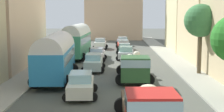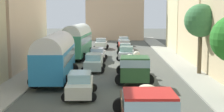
{
  "view_description": "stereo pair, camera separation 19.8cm",
  "coord_description": "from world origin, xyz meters",
  "px_view_note": "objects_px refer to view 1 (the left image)",
  "views": [
    {
      "loc": [
        0.23,
        -9.41,
        5.6
      ],
      "look_at": [
        0.0,
        19.19,
        1.72
      ],
      "focal_mm": 51.41,
      "sensor_mm": 36.0,
      "label": 1
    },
    {
      "loc": [
        0.43,
        -9.41,
        5.6
      ],
      "look_at": [
        0.0,
        19.19,
        1.72
      ],
      "focal_mm": 51.41,
      "sensor_mm": 36.0,
      "label": 2
    }
  ],
  "objects_px": {
    "car_6": "(97,54)",
    "car_3": "(123,41)",
    "car_5": "(94,62)",
    "car_2": "(123,44)",
    "cargo_truck_0": "(148,108)",
    "car_7": "(100,44)",
    "parked_bus_0": "(55,55)",
    "parked_bus_1": "(77,39)",
    "car_4": "(81,85)",
    "car_1": "(125,48)",
    "car_0": "(126,53)",
    "cargo_truck_1": "(134,67)"
  },
  "relations": [
    {
      "from": "car_6",
      "to": "car_3",
      "type": "bearing_deg",
      "value": 79.03
    },
    {
      "from": "car_5",
      "to": "car_3",
      "type": "bearing_deg",
      "value": 82.01
    },
    {
      "from": "car_2",
      "to": "car_6",
      "type": "xyz_separation_m",
      "value": [
        -3.42,
        -12.16,
        0.04
      ]
    },
    {
      "from": "cargo_truck_0",
      "to": "car_5",
      "type": "bearing_deg",
      "value": 102.61
    },
    {
      "from": "car_7",
      "to": "parked_bus_0",
      "type": "bearing_deg",
      "value": -96.42
    },
    {
      "from": "parked_bus_1",
      "to": "car_7",
      "type": "relative_size",
      "value": 2.58
    },
    {
      "from": "parked_bus_1",
      "to": "cargo_truck_0",
      "type": "height_order",
      "value": "parked_bus_1"
    },
    {
      "from": "parked_bus_0",
      "to": "car_4",
      "type": "height_order",
      "value": "parked_bus_0"
    },
    {
      "from": "car_4",
      "to": "parked_bus_0",
      "type": "bearing_deg",
      "value": 117.21
    },
    {
      "from": "parked_bus_1",
      "to": "car_3",
      "type": "relative_size",
      "value": 2.27
    },
    {
      "from": "car_3",
      "to": "car_5",
      "type": "bearing_deg",
      "value": -97.99
    },
    {
      "from": "cargo_truck_0",
      "to": "car_5",
      "type": "relative_size",
      "value": 1.66
    },
    {
      "from": "car_1",
      "to": "car_4",
      "type": "relative_size",
      "value": 0.9
    },
    {
      "from": "car_0",
      "to": "car_3",
      "type": "xyz_separation_m",
      "value": [
        -0.0,
        16.5,
        -0.03
      ]
    },
    {
      "from": "car_1",
      "to": "car_3",
      "type": "height_order",
      "value": "car_3"
    },
    {
      "from": "car_6",
      "to": "car_7",
      "type": "xyz_separation_m",
      "value": [
        -0.18,
        12.54,
        0.05
      ]
    },
    {
      "from": "car_5",
      "to": "car_6",
      "type": "distance_m",
      "value": 6.52
    },
    {
      "from": "car_1",
      "to": "car_3",
      "type": "bearing_deg",
      "value": 90.0
    },
    {
      "from": "parked_bus_0",
      "to": "car_5",
      "type": "height_order",
      "value": "parked_bus_0"
    },
    {
      "from": "car_0",
      "to": "car_2",
      "type": "distance_m",
      "value": 11.0
    },
    {
      "from": "car_1",
      "to": "car_4",
      "type": "bearing_deg",
      "value": -99.04
    },
    {
      "from": "car_3",
      "to": "cargo_truck_1",
      "type": "bearing_deg",
      "value": -89.55
    },
    {
      "from": "parked_bus_0",
      "to": "cargo_truck_1",
      "type": "distance_m",
      "value": 6.55
    },
    {
      "from": "car_3",
      "to": "car_6",
      "type": "bearing_deg",
      "value": -100.97
    },
    {
      "from": "car_3",
      "to": "car_6",
      "type": "distance_m",
      "value": 17.98
    },
    {
      "from": "parked_bus_1",
      "to": "cargo_truck_0",
      "type": "distance_m",
      "value": 25.82
    },
    {
      "from": "parked_bus_0",
      "to": "car_4",
      "type": "distance_m",
      "value": 5.89
    },
    {
      "from": "car_6",
      "to": "car_7",
      "type": "bearing_deg",
      "value": 90.81
    },
    {
      "from": "car_3",
      "to": "car_6",
      "type": "xyz_separation_m",
      "value": [
        -3.42,
        -17.66,
        0.01
      ]
    },
    {
      "from": "parked_bus_0",
      "to": "car_6",
      "type": "relative_size",
      "value": 2.16
    },
    {
      "from": "car_5",
      "to": "car_7",
      "type": "height_order",
      "value": "car_5"
    },
    {
      "from": "parked_bus_0",
      "to": "parked_bus_1",
      "type": "distance_m",
      "value": 13.43
    },
    {
      "from": "cargo_truck_1",
      "to": "car_1",
      "type": "xyz_separation_m",
      "value": [
        -0.23,
        18.09,
        -0.49
      ]
    },
    {
      "from": "car_3",
      "to": "car_7",
      "type": "xyz_separation_m",
      "value": [
        -3.6,
        -5.11,
        0.07
      ]
    },
    {
      "from": "car_5",
      "to": "car_6",
      "type": "xyz_separation_m",
      "value": [
        -0.03,
        6.52,
        -0.06
      ]
    },
    {
      "from": "parked_bus_1",
      "to": "car_2",
      "type": "height_order",
      "value": "parked_bus_1"
    },
    {
      "from": "parked_bus_1",
      "to": "car_1",
      "type": "xyz_separation_m",
      "value": [
        6.05,
        4.19,
        -1.59
      ]
    },
    {
      "from": "car_2",
      "to": "car_7",
      "type": "xyz_separation_m",
      "value": [
        -3.6,
        0.39,
        0.09
      ]
    },
    {
      "from": "car_1",
      "to": "car_5",
      "type": "bearing_deg",
      "value": -104.45
    },
    {
      "from": "car_2",
      "to": "parked_bus_0",
      "type": "bearing_deg",
      "value": -105.12
    },
    {
      "from": "parked_bus_1",
      "to": "car_1",
      "type": "relative_size",
      "value": 2.55
    },
    {
      "from": "car_0",
      "to": "car_5",
      "type": "relative_size",
      "value": 0.94
    },
    {
      "from": "parked_bus_0",
      "to": "car_5",
      "type": "bearing_deg",
      "value": 57.3
    },
    {
      "from": "parked_bus_0",
      "to": "car_0",
      "type": "relative_size",
      "value": 2.32
    },
    {
      "from": "car_1",
      "to": "cargo_truck_1",
      "type": "bearing_deg",
      "value": -89.28
    },
    {
      "from": "car_0",
      "to": "car_5",
      "type": "bearing_deg",
      "value": -113.85
    },
    {
      "from": "cargo_truck_0",
      "to": "car_1",
      "type": "xyz_separation_m",
      "value": [
        -0.19,
        29.22,
        -0.48
      ]
    },
    {
      "from": "car_6",
      "to": "car_5",
      "type": "bearing_deg",
      "value": -89.77
    },
    {
      "from": "parked_bus_1",
      "to": "car_3",
      "type": "xyz_separation_m",
      "value": [
        6.05,
        15.19,
        -1.56
      ]
    },
    {
      "from": "car_3",
      "to": "car_4",
      "type": "height_order",
      "value": "car_4"
    }
  ]
}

